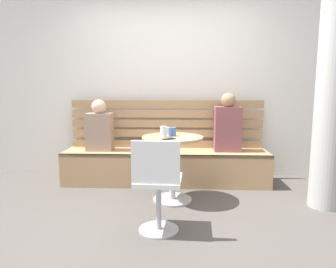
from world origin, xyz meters
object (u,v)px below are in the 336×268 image
at_px(cup_glass_short, 166,131).
at_px(plate_small, 192,137).
at_px(cafe_table, 172,156).
at_px(person_child_left, 99,128).
at_px(booth_bench, 166,167).
at_px(person_adult, 228,125).
at_px(cup_glass_tall, 164,132).
at_px(white_chair, 158,183).
at_px(cup_mug_blue, 172,132).
at_px(phone_on_table, 169,139).

xyz_separation_m(cup_glass_short, plate_small, (0.29, -0.20, -0.03)).
height_order(cafe_table, person_child_left, person_child_left).
relative_size(booth_bench, person_adult, 3.51).
relative_size(person_child_left, cup_glass_tall, 5.65).
relative_size(cup_glass_tall, cup_glass_short, 1.50).
relative_size(cafe_table, white_chair, 0.87).
relative_size(booth_bench, white_chair, 3.18).
xyz_separation_m(person_adult, cup_mug_blue, (-0.71, -0.65, 0.00)).
height_order(cup_glass_tall, plate_small, cup_glass_tall).
xyz_separation_m(person_adult, phone_on_table, (-0.74, -0.88, -0.04)).
xyz_separation_m(cafe_table, plate_small, (0.21, -0.04, 0.23)).
xyz_separation_m(white_chair, plate_small, (0.31, 0.78, 0.28)).
bearing_deg(cup_glass_tall, person_child_left, 141.63).
height_order(cup_glass_short, phone_on_table, cup_glass_short).
xyz_separation_m(person_adult, plate_small, (-0.49, -0.73, -0.04)).
distance_m(cafe_table, plate_small, 0.31).
distance_m(white_chair, cup_mug_blue, 0.91).
bearing_deg(cup_glass_short, cup_mug_blue, -57.80).
xyz_separation_m(booth_bench, cup_mug_blue, (0.11, -0.61, 0.57)).
height_order(cup_mug_blue, cup_glass_short, cup_mug_blue).
distance_m(booth_bench, person_adult, 0.99).
distance_m(cup_glass_short, plate_small, 0.36).
bearing_deg(cup_glass_short, booth_bench, 93.07).
xyz_separation_m(white_chair, person_adult, (0.81, 1.50, 0.32)).
relative_size(booth_bench, phone_on_table, 19.29).
relative_size(booth_bench, cup_glass_tall, 22.50).
bearing_deg(cafe_table, white_chair, -97.22).
bearing_deg(cup_mug_blue, person_adult, 42.81).
xyz_separation_m(booth_bench, plate_small, (0.32, -0.69, 0.52)).
relative_size(booth_bench, cafe_table, 3.65).
distance_m(cup_glass_tall, cup_mug_blue, 0.12).
distance_m(cafe_table, phone_on_table, 0.30).
bearing_deg(plate_small, person_adult, 55.76).
relative_size(plate_small, phone_on_table, 1.21).
height_order(cup_glass_tall, cup_glass_short, cup_glass_tall).
xyz_separation_m(person_child_left, phone_on_table, (0.96, -0.85, 0.00)).
bearing_deg(cup_glass_short, phone_on_table, -82.21).
bearing_deg(person_adult, person_child_left, -179.09).
xyz_separation_m(cup_glass_tall, phone_on_table, (0.06, -0.14, -0.06)).
height_order(white_chair, cup_glass_short, white_chair).
distance_m(person_child_left, cup_glass_tall, 1.15).
relative_size(white_chair, plate_small, 5.00).
bearing_deg(cup_glass_tall, person_adult, 42.65).
xyz_separation_m(white_chair, phone_on_table, (0.07, 0.63, 0.28)).
relative_size(white_chair, cup_mug_blue, 8.95).
bearing_deg(person_adult, cup_mug_blue, -137.19).
relative_size(person_adult, cup_glass_tall, 6.40).
distance_m(cup_mug_blue, cup_glass_short, 0.15).
height_order(person_adult, cup_glass_tall, person_adult).
bearing_deg(white_chair, cup_mug_blue, 83.31).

